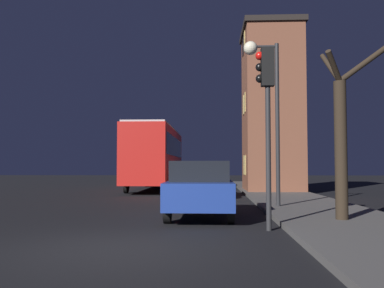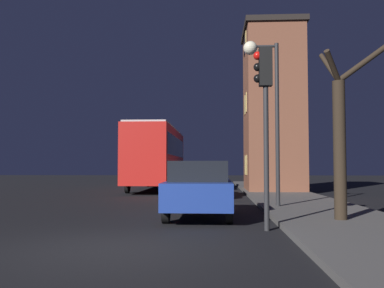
% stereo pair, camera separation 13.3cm
% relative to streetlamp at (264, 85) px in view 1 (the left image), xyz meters
% --- Properties ---
extents(ground_plane, '(120.00, 120.00, 0.00)m').
position_rel_streetlamp_xyz_m(ground_plane, '(-3.56, -6.93, -4.28)').
color(ground_plane, black).
extents(brick_building, '(3.33, 4.54, 9.32)m').
position_rel_streetlamp_xyz_m(brick_building, '(1.61, 9.89, 0.53)').
color(brick_building, brown).
rests_on(brick_building, sidewalk).
extents(streetlamp, '(1.21, 0.48, 5.66)m').
position_rel_streetlamp_xyz_m(streetlamp, '(0.00, 0.00, 0.00)').
color(streetlamp, '#28282B').
rests_on(streetlamp, sidewalk).
extents(traffic_light, '(0.43, 0.24, 4.25)m').
position_rel_streetlamp_xyz_m(traffic_light, '(-0.51, -4.69, -1.23)').
color(traffic_light, '#28282B').
rests_on(traffic_light, ground).
extents(bare_tree, '(1.97, 1.29, 4.61)m').
position_rel_streetlamp_xyz_m(bare_tree, '(1.55, -3.59, -2.00)').
color(bare_tree, '#2D2319').
rests_on(bare_tree, sidewalk).
extents(bus, '(2.45, 11.07, 3.83)m').
position_rel_streetlamp_xyz_m(bus, '(-5.33, 12.00, -2.01)').
color(bus, red).
rests_on(bus, ground).
extents(car_near_lane, '(1.81, 4.59, 1.62)m').
position_rel_streetlamp_xyz_m(car_near_lane, '(-2.13, -2.13, -3.43)').
color(car_near_lane, navy).
rests_on(car_near_lane, ground).
extents(car_mid_lane, '(1.85, 4.71, 1.45)m').
position_rel_streetlamp_xyz_m(car_mid_lane, '(-2.32, 6.04, -3.50)').
color(car_mid_lane, beige).
rests_on(car_mid_lane, ground).
extents(car_far_lane, '(1.80, 4.59, 1.47)m').
position_rel_streetlamp_xyz_m(car_far_lane, '(-2.18, 14.50, -3.53)').
color(car_far_lane, black).
rests_on(car_far_lane, ground).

